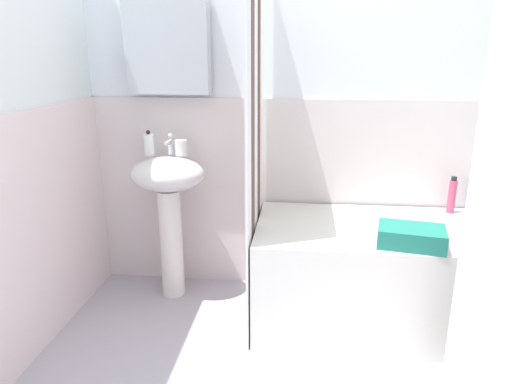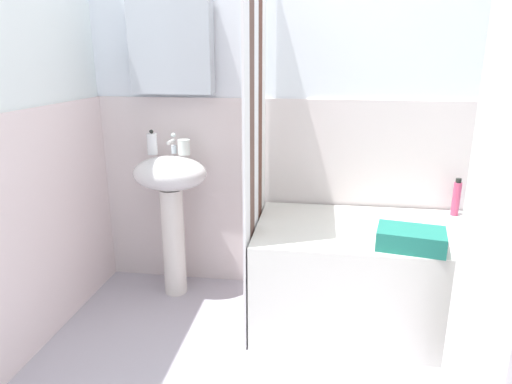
# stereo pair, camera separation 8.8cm
# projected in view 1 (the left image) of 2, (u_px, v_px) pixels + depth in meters

# --- Properties ---
(wall_back_tiled) EXTENTS (3.60, 0.18, 2.40)m
(wall_back_tiled) POSITION_uv_depth(u_px,v_px,m) (336.00, 109.00, 2.67)
(wall_back_tiled) COLOR white
(wall_back_tiled) RESTS_ON ground_plane
(sink) EXTENTS (0.44, 0.34, 0.88)m
(sink) POSITION_uv_depth(u_px,v_px,m) (169.00, 196.00, 2.69)
(sink) COLOR white
(sink) RESTS_ON ground_plane
(faucet) EXTENTS (0.03, 0.12, 0.12)m
(faucet) POSITION_uv_depth(u_px,v_px,m) (170.00, 144.00, 2.68)
(faucet) COLOR silver
(faucet) RESTS_ON sink
(soap_dispenser) EXTENTS (0.06, 0.06, 0.15)m
(soap_dispenser) POSITION_uv_depth(u_px,v_px,m) (149.00, 144.00, 2.66)
(soap_dispenser) COLOR white
(soap_dispenser) RESTS_ON sink
(toothbrush_cup) EXTENTS (0.07, 0.07, 0.09)m
(toothbrush_cup) POSITION_uv_depth(u_px,v_px,m) (181.00, 148.00, 2.67)
(toothbrush_cup) COLOR white
(toothbrush_cup) RESTS_ON sink
(bathtub) EXTENTS (1.45, 0.72, 0.56)m
(bathtub) POSITION_uv_depth(u_px,v_px,m) (388.00, 275.00, 2.50)
(bathtub) COLOR silver
(bathtub) RESTS_ON ground_plane
(shower_curtain) EXTENTS (0.01, 0.72, 2.00)m
(shower_curtain) POSITION_uv_depth(u_px,v_px,m) (255.00, 144.00, 2.37)
(shower_curtain) COLOR white
(shower_curtain) RESTS_ON ground_plane
(shampoo_bottle) EXTENTS (0.06, 0.06, 0.16)m
(shampoo_bottle) POSITION_uv_depth(u_px,v_px,m) (496.00, 201.00, 2.60)
(shampoo_bottle) COLOR white
(shampoo_bottle) RESTS_ON bathtub
(lotion_bottle) EXTENTS (0.05, 0.05, 0.16)m
(lotion_bottle) POSITION_uv_depth(u_px,v_px,m) (475.00, 200.00, 2.62)
(lotion_bottle) COLOR #294D9C
(lotion_bottle) RESTS_ON bathtub
(conditioner_bottle) EXTENTS (0.04, 0.04, 0.22)m
(conditioner_bottle) POSITION_uv_depth(u_px,v_px,m) (452.00, 196.00, 2.61)
(conditioner_bottle) COLOR #CB446C
(conditioner_bottle) RESTS_ON bathtub
(towel_folded) EXTENTS (0.34, 0.26, 0.09)m
(towel_folded) POSITION_uv_depth(u_px,v_px,m) (411.00, 236.00, 2.17)
(towel_folded) COLOR #1F7061
(towel_folded) RESTS_ON bathtub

